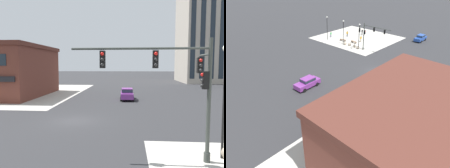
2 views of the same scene
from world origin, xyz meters
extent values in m
plane|color=#2D2D30|center=(0.00, 0.00, 0.00)|extent=(320.00, 320.00, 0.00)
cylinder|color=#383D38|center=(9.03, -8.02, 0.25)|extent=(0.32, 0.32, 0.50)
cylinder|color=#383D38|center=(9.03, -8.02, 3.18)|extent=(0.20, 0.20, 6.36)
cylinder|color=#383D38|center=(5.51, -8.02, 5.84)|extent=(7.03, 0.12, 0.12)
cylinder|color=#383D38|center=(9.03, -7.12, 5.54)|extent=(0.11, 1.80, 0.11)
cube|color=black|center=(6.33, -8.02, 5.29)|extent=(0.28, 0.28, 0.90)
sphere|color=red|center=(6.33, -8.18, 5.57)|extent=(0.18, 0.18, 0.18)
sphere|color=#282828|center=(6.33, -8.18, 5.29)|extent=(0.18, 0.18, 0.18)
sphere|color=#282828|center=(6.33, -8.18, 5.01)|extent=(0.18, 0.18, 0.18)
cube|color=black|center=(3.62, -8.02, 5.29)|extent=(0.28, 0.28, 0.90)
sphere|color=red|center=(3.62, -8.18, 5.57)|extent=(0.18, 0.18, 0.18)
sphere|color=#282828|center=(3.62, -8.18, 5.29)|extent=(0.18, 0.18, 0.18)
sphere|color=#282828|center=(3.62, -8.18, 5.01)|extent=(0.18, 0.18, 0.18)
cube|color=black|center=(8.83, -8.02, 4.24)|extent=(0.28, 0.28, 0.90)
sphere|color=red|center=(8.67, -8.02, 4.52)|extent=(0.18, 0.18, 0.18)
sphere|color=#282828|center=(8.67, -8.02, 4.24)|extent=(0.18, 0.18, 0.18)
sphere|color=#282828|center=(8.67, -8.02, 3.96)|extent=(0.18, 0.18, 0.18)
cube|color=black|center=(9.03, -6.32, 4.99)|extent=(0.28, 0.28, 0.90)
sphere|color=red|center=(9.03, -6.48, 5.27)|extent=(0.18, 0.18, 0.18)
sphere|color=#282828|center=(9.03, -6.48, 4.99)|extent=(0.18, 0.18, 0.18)
sphere|color=#282828|center=(9.03, -6.48, 4.71)|extent=(0.18, 0.18, 0.18)
cylinder|color=black|center=(10.00, -7.47, 2.85)|extent=(0.14, 0.14, 5.70)
cube|color=#7A3389|center=(4.62, 12.68, 0.70)|extent=(1.88, 4.45, 0.76)
cube|color=#7A3389|center=(4.62, 12.53, 1.38)|extent=(1.55, 2.15, 0.60)
cube|color=#232D38|center=(4.62, 12.53, 1.38)|extent=(1.59, 2.24, 0.40)
cylinder|color=black|center=(3.74, 14.02, 0.32)|extent=(0.24, 0.65, 0.64)
cylinder|color=black|center=(5.41, 14.07, 0.32)|extent=(0.24, 0.65, 0.64)
cylinder|color=black|center=(3.82, 11.30, 0.32)|extent=(0.24, 0.65, 0.64)
cylinder|color=black|center=(5.49, 11.34, 0.32)|extent=(0.24, 0.65, 0.64)
cube|color=#1E2833|center=(-11.21, 7.96, 5.66)|extent=(1.10, 0.08, 1.50)
camera|label=1|loc=(5.05, -19.73, 5.01)|focal=36.36mm
camera|label=2|loc=(-19.68, 30.99, 17.41)|focal=33.62mm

